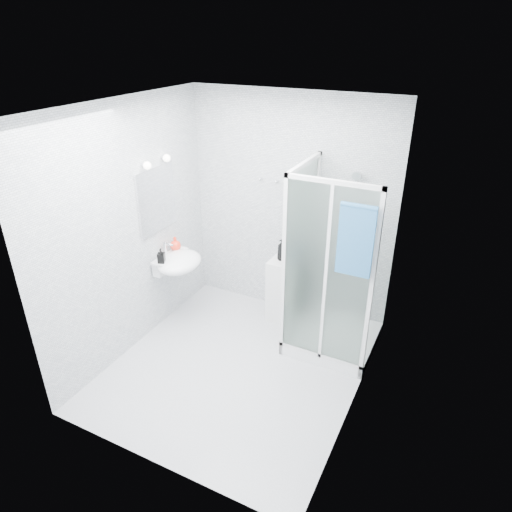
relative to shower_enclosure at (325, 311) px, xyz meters
The scene contains 12 objects.
room 1.33m from the shower_enclosure, 131.13° to the right, with size 2.40×2.60×2.60m.
shower_enclosure is the anchor object (origin of this frame).
wall_basin 1.72m from the shower_enclosure, 169.19° to the right, with size 0.46×0.56×0.35m.
mirror 2.16m from the shower_enclosure, behind, with size 0.02×0.60×0.70m, color white.
vanity_lights 2.35m from the shower_enclosure, behind, with size 0.10×0.40×0.08m.
wall_hooks 1.57m from the shower_enclosure, 151.98° to the left, with size 0.23×0.06×0.03m.
storage_cabinet 0.68m from the shower_enclosure, 154.94° to the left, with size 0.33×0.35×0.77m.
hand_towel 1.19m from the shower_enclosure, 50.25° to the right, with size 0.31×0.05×0.67m.
shampoo_bottle_a 0.85m from the shower_enclosure, 155.09° to the left, with size 0.10×0.10×0.25m, color black.
shampoo_bottle_b 0.80m from the shower_enclosure, 148.87° to the left, with size 0.11×0.12×0.26m, color #0C114B.
soap_dispenser_orange 1.85m from the shower_enclosure, behind, with size 0.12×0.12×0.16m, color #FF351E.
soap_dispenser_black 1.86m from the shower_enclosure, 163.65° to the right, with size 0.07×0.08×0.17m, color black.
Camera 1 is at (1.83, -3.21, 3.16)m, focal length 32.00 mm.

